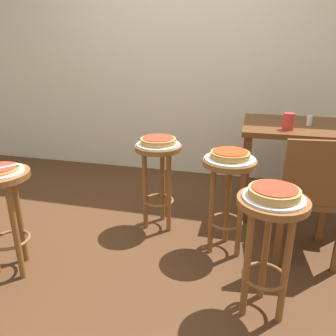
# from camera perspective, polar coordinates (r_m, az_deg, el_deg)

# --- Properties ---
(ground_plane) EXTENTS (6.00, 6.00, 0.00)m
(ground_plane) POSITION_cam_1_polar(r_m,az_deg,el_deg) (2.43, -6.50, -13.64)
(ground_plane) COLOR #4C2D19
(back_wall) EXTENTS (6.00, 0.10, 3.00)m
(back_wall) POSITION_cam_1_polar(r_m,az_deg,el_deg) (3.60, 2.42, 22.68)
(back_wall) COLOR beige
(back_wall) RESTS_ON ground_plane
(stool_foreground) EXTENTS (0.34, 0.34, 0.66)m
(stool_foreground) POSITION_cam_1_polar(r_m,az_deg,el_deg) (2.21, -26.15, -5.16)
(stool_foreground) COLOR brown
(stool_foreground) RESTS_ON ground_plane
(stool_middle) EXTENTS (0.34, 0.34, 0.66)m
(stool_middle) POSITION_cam_1_polar(r_m,az_deg,el_deg) (1.75, 16.84, -10.46)
(stool_middle) COLOR brown
(stool_middle) RESTS_ON ground_plane
(serving_plate_middle) EXTENTS (0.30, 0.30, 0.01)m
(serving_plate_middle) POSITION_cam_1_polar(r_m,az_deg,el_deg) (1.67, 17.50, -4.83)
(serving_plate_middle) COLOR silver
(serving_plate_middle) RESTS_ON stool_middle
(pizza_middle) EXTENTS (0.24, 0.24, 0.05)m
(pizza_middle) POSITION_cam_1_polar(r_m,az_deg,el_deg) (1.66, 17.60, -3.93)
(pizza_middle) COLOR tan
(pizza_middle) RESTS_ON serving_plate_middle
(stool_leftside) EXTENTS (0.34, 0.34, 0.66)m
(stool_leftside) POSITION_cam_1_polar(r_m,az_deg,el_deg) (2.22, 10.16, -3.09)
(stool_leftside) COLOR brown
(stool_leftside) RESTS_ON ground_plane
(serving_plate_leftside) EXTENTS (0.32, 0.32, 0.01)m
(serving_plate_leftside) POSITION_cam_1_polar(r_m,az_deg,el_deg) (2.16, 10.47, 1.55)
(serving_plate_leftside) COLOR silver
(serving_plate_leftside) RESTS_ON stool_leftside
(pizza_leftside) EXTENTS (0.25, 0.25, 0.05)m
(pizza_leftside) POSITION_cam_1_polar(r_m,az_deg,el_deg) (2.15, 10.52, 2.26)
(pizza_leftside) COLOR #B78442
(pizza_leftside) RESTS_ON serving_plate_leftside
(stool_rear) EXTENTS (0.34, 0.34, 0.66)m
(stool_rear) POSITION_cam_1_polar(r_m,az_deg,el_deg) (2.49, -1.62, -0.15)
(stool_rear) COLOR brown
(stool_rear) RESTS_ON ground_plane
(serving_plate_rear) EXTENTS (0.31, 0.31, 0.01)m
(serving_plate_rear) POSITION_cam_1_polar(r_m,az_deg,el_deg) (2.43, -1.66, 4.05)
(serving_plate_rear) COLOR silver
(serving_plate_rear) RESTS_ON stool_rear
(pizza_rear) EXTENTS (0.26, 0.26, 0.05)m
(pizza_rear) POSITION_cam_1_polar(r_m,az_deg,el_deg) (2.43, -1.67, 4.69)
(pizza_rear) COLOR tan
(pizza_rear) RESTS_ON serving_plate_rear
(dining_table) EXTENTS (0.85, 0.73, 0.75)m
(dining_table) POSITION_cam_1_polar(r_m,az_deg,el_deg) (2.91, 20.94, 4.43)
(dining_table) COLOR #5B3319
(dining_table) RESTS_ON ground_plane
(cup_near_edge) EXTENTS (0.08, 0.08, 0.12)m
(cup_near_edge) POSITION_cam_1_polar(r_m,az_deg,el_deg) (2.66, 19.81, 7.45)
(cup_near_edge) COLOR red
(cup_near_edge) RESTS_ON dining_table
(condiment_shaker) EXTENTS (0.04, 0.04, 0.08)m
(condiment_shaker) POSITION_cam_1_polar(r_m,az_deg,el_deg) (2.87, 22.90, 7.45)
(condiment_shaker) COLOR white
(condiment_shaker) RESTS_ON dining_table
(wooden_chair) EXTENTS (0.44, 0.44, 0.85)m
(wooden_chair) POSITION_cam_1_polar(r_m,az_deg,el_deg) (2.28, 22.96, -4.20)
(wooden_chair) COLOR brown
(wooden_chair) RESTS_ON ground_plane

